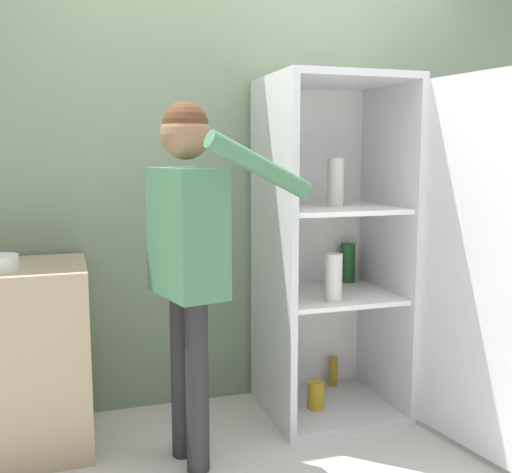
% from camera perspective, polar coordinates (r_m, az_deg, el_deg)
% --- Properties ---
extents(wall_back, '(7.00, 0.06, 2.55)m').
position_cam_1_polar(wall_back, '(3.39, -0.37, 5.93)').
color(wall_back, gray).
rests_on(wall_back, ground_plane).
extents(refrigerator, '(0.85, 1.33, 1.78)m').
position_cam_1_polar(refrigerator, '(3.15, 9.56, -1.42)').
color(refrigerator, silver).
rests_on(refrigerator, ground_plane).
extents(person, '(0.69, 0.51, 1.61)m').
position_cam_1_polar(person, '(2.60, -6.41, -0.08)').
color(person, '#262628').
rests_on(person, ground_plane).
extents(counter, '(0.69, 0.56, 0.88)m').
position_cam_1_polar(counter, '(3.06, -22.21, -10.78)').
color(counter, tan).
rests_on(counter, ground_plane).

